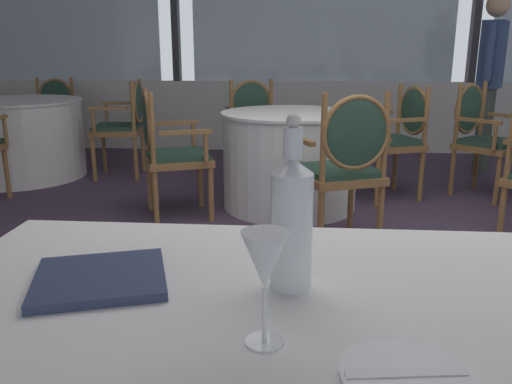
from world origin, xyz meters
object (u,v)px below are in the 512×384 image
(wine_glass, at_px, (265,264))
(menu_book, at_px, (100,278))
(water_bottle, at_px, (292,220))
(dining_chair_0_3, at_px, (166,145))
(dining_chair_0_0, at_px, (345,159))
(dining_chair_0_2, at_px, (255,121))
(dining_chair_2_1, at_px, (53,111))
(dining_chair_0_1, at_px, (399,132))
(side_plate, at_px, (406,377))
(dining_chair_1_1, at_px, (481,131))
(diner_person_1, at_px, (490,73))
(dining_chair_2_0, at_px, (126,120))

(wine_glass, distance_m, menu_book, 0.43)
(water_bottle, height_order, dining_chair_0_3, water_bottle)
(water_bottle, height_order, dining_chair_0_0, water_bottle)
(wine_glass, xyz_separation_m, dining_chair_0_2, (-0.36, 4.21, -0.33))
(menu_book, bearing_deg, dining_chair_2_1, 98.53)
(menu_book, relative_size, dining_chair_0_1, 0.28)
(side_plate, height_order, dining_chair_0_3, dining_chair_0_3)
(water_bottle, bearing_deg, dining_chair_1_1, 66.43)
(dining_chair_0_3, bearing_deg, diner_person_1, 10.41)
(dining_chair_0_0, xyz_separation_m, dining_chair_0_2, (-0.71, 1.81, -0.01))
(dining_chair_2_0, distance_m, diner_person_1, 3.64)
(dining_chair_0_1, distance_m, dining_chair_2_0, 2.59)
(side_plate, bearing_deg, dining_chair_2_1, 119.89)
(menu_book, distance_m, dining_chair_0_2, 4.01)
(dining_chair_0_2, height_order, dining_chair_2_0, dining_chair_0_2)
(diner_person_1, bearing_deg, dining_chair_1_1, -82.82)
(dining_chair_0_2, bearing_deg, dining_chair_0_1, 44.97)
(wine_glass, distance_m, dining_chair_2_1, 5.89)
(dining_chair_0_2, bearing_deg, diner_person_1, 81.27)
(side_plate, relative_size, dining_chair_1_1, 0.20)
(menu_book, bearing_deg, dining_chair_0_2, 72.37)
(side_plate, bearing_deg, dining_chair_0_3, 110.37)
(dining_chair_0_3, relative_size, diner_person_1, 0.54)
(dining_chair_2_0, bearing_deg, dining_chair_0_2, 172.58)
(dining_chair_0_1, xyz_separation_m, dining_chair_1_1, (0.72, 0.16, -0.00))
(side_plate, xyz_separation_m, menu_book, (-0.57, 0.29, 0.01))
(water_bottle, relative_size, dining_chair_0_3, 0.37)
(side_plate, height_order, dining_chair_0_2, dining_chair_0_2)
(dining_chair_0_1, height_order, diner_person_1, diner_person_1)
(water_bottle, height_order, dining_chair_2_0, water_bottle)
(diner_person_1, bearing_deg, wine_glass, -84.78)
(side_plate, distance_m, dining_chair_0_0, 2.49)
(dining_chair_2_1, height_order, diner_person_1, diner_person_1)
(side_plate, bearing_deg, dining_chair_0_2, 97.64)
(dining_chair_0_1, height_order, dining_chair_0_2, dining_chair_0_2)
(side_plate, relative_size, dining_chair_2_1, 0.21)
(dining_chair_0_2, height_order, dining_chair_0_3, dining_chair_0_2)
(dining_chair_0_0, relative_size, dining_chair_0_3, 1.04)
(dining_chair_2_0, height_order, diner_person_1, diner_person_1)
(dining_chair_2_0, xyz_separation_m, dining_chair_2_1, (-1.17, 0.93, -0.02))
(dining_chair_0_2, relative_size, dining_chair_0_3, 1.01)
(dining_chair_0_0, distance_m, dining_chair_0_2, 1.94)
(dining_chair_0_1, distance_m, dining_chair_2_1, 3.99)
(dining_chair_0_0, height_order, dining_chair_2_1, dining_chair_0_0)
(dining_chair_2_0, bearing_deg, water_bottle, 106.29)
(dining_chair_0_0, distance_m, dining_chair_1_1, 1.90)
(dining_chair_2_0, relative_size, dining_chair_2_1, 1.04)
(wine_glass, bearing_deg, dining_chair_0_2, 94.92)
(dining_chair_0_2, bearing_deg, dining_chair_1_1, 57.35)
(dining_chair_0_3, bearing_deg, side_plate, -90.96)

